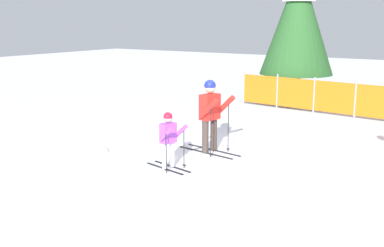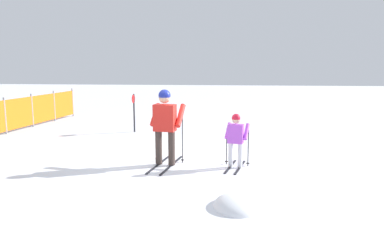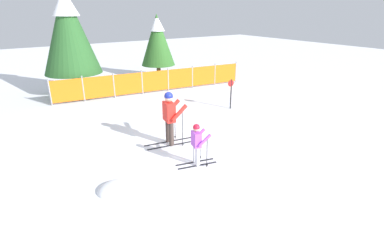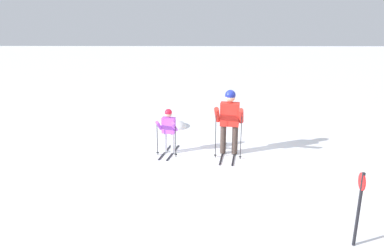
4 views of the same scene
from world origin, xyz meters
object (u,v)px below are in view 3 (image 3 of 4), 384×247
skier_child (197,141)px  trail_marker (231,91)px  safety_fence (155,81)px  conifer_near (157,39)px  skier_adult (170,114)px  conifer_far (68,30)px

skier_child → trail_marker: 5.16m
safety_fence → trail_marker: size_ratio=7.71×
skier_child → conifer_near: (4.30, 10.36, 1.62)m
skier_adult → conifer_far: 8.11m
conifer_near → conifer_far: bearing=-169.0°
skier_adult → conifer_near: (4.23, 8.79, 1.31)m
skier_child → trail_marker: (4.00, 3.25, 0.09)m
skier_adult → conifer_near: bearing=73.7°
conifer_near → skier_child: bearing=-112.5°
skier_child → conifer_near: 11.33m
skier_adult → trail_marker: (3.93, 1.68, -0.23)m
safety_fence → trail_marker: bearing=-70.5°
skier_child → safety_fence: (2.54, 7.37, -0.10)m
skier_adult → conifer_far: conifer_far is taller
conifer_far → conifer_near: bearing=11.0°
conifer_far → skier_adult: bearing=-83.0°
skier_adult → safety_fence: skier_adult is taller
conifer_far → conifer_near: 5.33m
skier_child → conifer_far: (-0.88, 9.35, 2.40)m
conifer_far → trail_marker: (4.88, -6.10, -2.31)m
safety_fence → conifer_far: (-3.42, 1.98, 2.50)m
safety_fence → conifer_far: 4.68m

